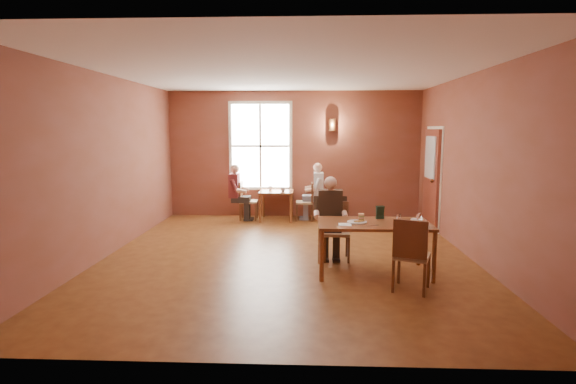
{
  "coord_description": "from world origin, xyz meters",
  "views": [
    {
      "loc": [
        0.32,
        -7.27,
        2.1
      ],
      "look_at": [
        0.0,
        0.2,
        1.05
      ],
      "focal_mm": 28.0,
      "sensor_mm": 36.0,
      "label": 1
    }
  ],
  "objects_px": {
    "second_table": "(277,205)",
    "chair_diner_white": "(304,201)",
    "chair_diner_main": "(336,232)",
    "diner_maroon": "(247,193)",
    "chair_empty": "(412,254)",
    "main_table": "(373,248)",
    "chair_diner_maroon": "(249,201)",
    "diner_main": "(337,221)",
    "diner_white": "(306,193)"
  },
  "relations": [
    {
      "from": "second_table",
      "to": "chair_diner_white",
      "type": "xyz_separation_m",
      "value": [
        0.65,
        0.0,
        0.1
      ]
    },
    {
      "from": "chair_diner_main",
      "to": "chair_diner_white",
      "type": "bearing_deg",
      "value": -80.54
    },
    {
      "from": "chair_diner_main",
      "to": "diner_maroon",
      "type": "xyz_separation_m",
      "value": [
        -1.86,
        3.21,
        0.16
      ]
    },
    {
      "from": "chair_diner_main",
      "to": "chair_empty",
      "type": "xyz_separation_m",
      "value": [
        0.9,
        -1.35,
        0.02
      ]
    },
    {
      "from": "chair_diner_main",
      "to": "chair_diner_white",
      "type": "xyz_separation_m",
      "value": [
        -0.53,
        3.21,
        -0.03
      ]
    },
    {
      "from": "main_table",
      "to": "chair_diner_maroon",
      "type": "distance_m",
      "value": 4.51
    },
    {
      "from": "diner_main",
      "to": "chair_diner_maroon",
      "type": "xyz_separation_m",
      "value": [
        -1.83,
        3.24,
        -0.2
      ]
    },
    {
      "from": "main_table",
      "to": "diner_main",
      "type": "height_order",
      "value": "diner_main"
    },
    {
      "from": "diner_white",
      "to": "diner_maroon",
      "type": "distance_m",
      "value": 1.36
    },
    {
      "from": "chair_diner_maroon",
      "to": "chair_diner_main",
      "type": "bearing_deg",
      "value": 29.77
    },
    {
      "from": "diner_main",
      "to": "chair_diner_white",
      "type": "relative_size",
      "value": 1.47
    },
    {
      "from": "chair_empty",
      "to": "chair_diner_main",
      "type": "bearing_deg",
      "value": 145.41
    },
    {
      "from": "main_table",
      "to": "chair_diner_main",
      "type": "height_order",
      "value": "chair_diner_main"
    },
    {
      "from": "chair_diner_white",
      "to": "second_table",
      "type": "bearing_deg",
      "value": 90.0
    },
    {
      "from": "chair_diner_main",
      "to": "diner_white",
      "type": "height_order",
      "value": "diner_white"
    },
    {
      "from": "diner_main",
      "to": "diner_maroon",
      "type": "bearing_deg",
      "value": -60.05
    },
    {
      "from": "diner_main",
      "to": "diner_maroon",
      "type": "distance_m",
      "value": 3.73
    },
    {
      "from": "diner_maroon",
      "to": "diner_white",
      "type": "bearing_deg",
      "value": 90.0
    },
    {
      "from": "main_table",
      "to": "diner_main",
      "type": "relative_size",
      "value": 1.26
    },
    {
      "from": "diner_main",
      "to": "chair_diner_white",
      "type": "xyz_separation_m",
      "value": [
        -0.53,
        3.24,
        -0.2
      ]
    },
    {
      "from": "diner_main",
      "to": "diner_white",
      "type": "relative_size",
      "value": 1.0
    },
    {
      "from": "second_table",
      "to": "chair_empty",
      "type": "bearing_deg",
      "value": -65.45
    },
    {
      "from": "chair_diner_maroon",
      "to": "diner_maroon",
      "type": "height_order",
      "value": "diner_maroon"
    },
    {
      "from": "diner_main",
      "to": "chair_empty",
      "type": "bearing_deg",
      "value": 124.18
    },
    {
      "from": "chair_empty",
      "to": "chair_diner_maroon",
      "type": "xyz_separation_m",
      "value": [
        -2.73,
        4.56,
        -0.04
      ]
    },
    {
      "from": "diner_main",
      "to": "diner_white",
      "type": "distance_m",
      "value": 3.28
    },
    {
      "from": "second_table",
      "to": "diner_white",
      "type": "bearing_deg",
      "value": 0.0
    },
    {
      "from": "main_table",
      "to": "diner_maroon",
      "type": "height_order",
      "value": "diner_maroon"
    },
    {
      "from": "main_table",
      "to": "chair_diner_main",
      "type": "distance_m",
      "value": 0.82
    },
    {
      "from": "main_table",
      "to": "chair_diner_main",
      "type": "xyz_separation_m",
      "value": [
        -0.5,
        0.65,
        0.09
      ]
    },
    {
      "from": "chair_empty",
      "to": "chair_diner_white",
      "type": "xyz_separation_m",
      "value": [
        -1.43,
        4.56,
        -0.05
      ]
    },
    {
      "from": "main_table",
      "to": "diner_main",
      "type": "xyz_separation_m",
      "value": [
        -0.5,
        0.62,
        0.26
      ]
    },
    {
      "from": "second_table",
      "to": "diner_maroon",
      "type": "height_order",
      "value": "diner_maroon"
    },
    {
      "from": "diner_main",
      "to": "chair_empty",
      "type": "distance_m",
      "value": 1.6
    },
    {
      "from": "chair_diner_maroon",
      "to": "chair_empty",
      "type": "bearing_deg",
      "value": 30.94
    },
    {
      "from": "main_table",
      "to": "chair_empty",
      "type": "distance_m",
      "value": 0.81
    },
    {
      "from": "chair_empty",
      "to": "chair_diner_white",
      "type": "height_order",
      "value": "chair_empty"
    },
    {
      "from": "main_table",
      "to": "chair_empty",
      "type": "xyz_separation_m",
      "value": [
        0.4,
        -0.7,
        0.11
      ]
    },
    {
      "from": "diner_main",
      "to": "second_table",
      "type": "xyz_separation_m",
      "value": [
        -1.18,
        3.24,
        -0.3
      ]
    },
    {
      "from": "second_table",
      "to": "diner_white",
      "type": "xyz_separation_m",
      "value": [
        0.68,
        0.0,
        0.3
      ]
    },
    {
      "from": "main_table",
      "to": "chair_diner_main",
      "type": "relative_size",
      "value": 1.73
    },
    {
      "from": "second_table",
      "to": "diner_maroon",
      "type": "relative_size",
      "value": 0.62
    },
    {
      "from": "chair_diner_main",
      "to": "chair_empty",
      "type": "height_order",
      "value": "chair_empty"
    },
    {
      "from": "second_table",
      "to": "diner_main",
      "type": "bearing_deg",
      "value": -69.9
    },
    {
      "from": "chair_empty",
      "to": "diner_main",
      "type": "bearing_deg",
      "value": 146.01
    },
    {
      "from": "diner_white",
      "to": "chair_diner_maroon",
      "type": "bearing_deg",
      "value": 90.0
    },
    {
      "from": "chair_diner_maroon",
      "to": "chair_diner_white",
      "type": "bearing_deg",
      "value": 90.0
    },
    {
      "from": "chair_empty",
      "to": "main_table",
      "type": "bearing_deg",
      "value": 141.36
    },
    {
      "from": "diner_main",
      "to": "chair_diner_maroon",
      "type": "distance_m",
      "value": 3.73
    },
    {
      "from": "diner_main",
      "to": "chair_diner_white",
      "type": "distance_m",
      "value": 3.29
    }
  ]
}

